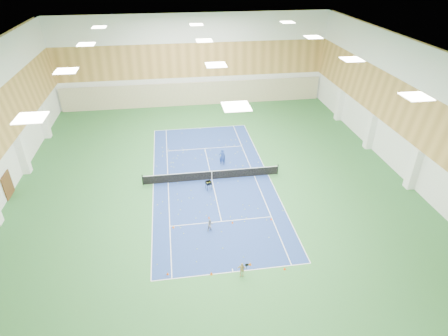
% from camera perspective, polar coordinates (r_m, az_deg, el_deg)
% --- Properties ---
extents(ground, '(40.00, 40.00, 0.00)m').
position_cam_1_polar(ground, '(35.47, -1.86, -1.75)').
color(ground, '#2C6730').
rests_on(ground, ground).
extents(room_shell, '(36.00, 40.00, 12.00)m').
position_cam_1_polar(room_shell, '(32.66, -2.04, 7.18)').
color(room_shell, white).
rests_on(room_shell, ground).
extents(wood_cladding, '(36.00, 40.00, 8.00)m').
position_cam_1_polar(wood_cladding, '(31.92, -2.10, 10.48)').
color(wood_cladding, '#BE8D46').
rests_on(wood_cladding, room_shell).
extents(ceiling_light_grid, '(21.40, 25.40, 0.06)m').
position_cam_1_polar(ceiling_light_grid, '(30.80, -2.25, 17.35)').
color(ceiling_light_grid, silver).
rests_on(ceiling_light_grid, room_shell).
extents(court_surface, '(10.97, 23.77, 0.01)m').
position_cam_1_polar(court_surface, '(35.47, -1.86, -1.75)').
color(court_surface, navy).
rests_on(court_surface, ground).
extents(tennis_balls_scatter, '(10.57, 22.77, 0.07)m').
position_cam_1_polar(tennis_balls_scatter, '(35.44, -1.86, -1.69)').
color(tennis_balls_scatter, '#CAE927').
rests_on(tennis_balls_scatter, ground).
extents(tennis_net, '(12.80, 0.10, 1.10)m').
position_cam_1_polar(tennis_net, '(35.18, -1.88, -1.00)').
color(tennis_net, black).
rests_on(tennis_net, ground).
extents(back_curtain, '(35.40, 0.16, 3.20)m').
position_cam_1_polar(back_curtain, '(52.61, -4.54, 11.19)').
color(back_curtain, '#C6B793').
rests_on(back_curtain, ground).
extents(door_left_b, '(0.08, 1.80, 2.20)m').
position_cam_1_polar(door_left_b, '(37.68, -30.08, -2.26)').
color(door_left_b, '#593319').
rests_on(door_left_b, ground).
extents(coach, '(0.73, 0.59, 1.74)m').
position_cam_1_polar(coach, '(37.49, -0.27, 1.72)').
color(coach, navy).
rests_on(coach, ground).
extents(child_court, '(0.62, 0.55, 1.05)m').
position_cam_1_polar(child_court, '(29.12, -2.09, -8.70)').
color(child_court, gray).
rests_on(child_court, ground).
extents(child_apron, '(0.69, 0.44, 1.09)m').
position_cam_1_polar(child_apron, '(25.70, 2.73, -15.18)').
color(child_apron, tan).
rests_on(child_apron, ground).
extents(ball_cart, '(0.62, 0.62, 0.86)m').
position_cam_1_polar(ball_cart, '(33.81, -2.36, -2.68)').
color(ball_cart, black).
rests_on(ball_cart, ground).
extents(cone_svc_a, '(0.20, 0.20, 0.22)m').
position_cam_1_polar(cone_svc_a, '(29.88, -7.73, -8.85)').
color(cone_svc_a, orange).
rests_on(cone_svc_a, ground).
extents(cone_svc_b, '(0.17, 0.17, 0.19)m').
position_cam_1_polar(cone_svc_b, '(30.58, -2.30, -7.53)').
color(cone_svc_b, '#EB570C').
rests_on(cone_svc_b, ground).
extents(cone_svc_c, '(0.18, 0.18, 0.20)m').
position_cam_1_polar(cone_svc_c, '(30.08, 1.30, -8.24)').
color(cone_svc_c, '#FF670D').
rests_on(cone_svc_c, ground).
extents(cone_svc_d, '(0.18, 0.18, 0.20)m').
position_cam_1_polar(cone_svc_d, '(30.66, 7.22, -7.66)').
color(cone_svc_d, '#E43C0C').
rests_on(cone_svc_d, ground).
extents(cone_base_a, '(0.19, 0.19, 0.20)m').
position_cam_1_polar(cone_base_a, '(26.32, -8.58, -15.61)').
color(cone_base_a, '#FF580D').
rests_on(cone_base_a, ground).
extents(cone_base_b, '(0.21, 0.21, 0.23)m').
position_cam_1_polar(cone_base_b, '(26.06, -1.94, -15.73)').
color(cone_base_b, orange).
rests_on(cone_base_b, ground).
extents(cone_base_c, '(0.22, 0.22, 0.24)m').
position_cam_1_polar(cone_base_c, '(26.71, 3.99, -14.34)').
color(cone_base_c, orange).
rests_on(cone_base_c, ground).
extents(cone_base_d, '(0.18, 0.18, 0.20)m').
position_cam_1_polar(cone_base_d, '(26.69, 9.24, -14.85)').
color(cone_base_d, '#FC520D').
rests_on(cone_base_d, ground).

